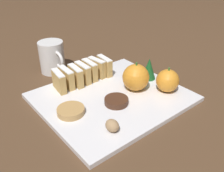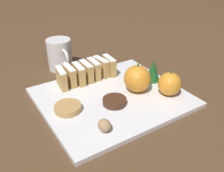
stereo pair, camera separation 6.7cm
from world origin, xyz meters
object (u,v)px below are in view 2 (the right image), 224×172
at_px(orange_near, 170,84).
at_px(walnut, 105,125).
at_px(orange_far, 137,79).
at_px(chocolate_cookie, 115,101).
at_px(coffee_mug, 60,55).

distance_m(orange_near, walnut, 0.23).
distance_m(orange_far, walnut, 0.20).
distance_m(orange_near, orange_far, 0.09).
bearing_deg(chocolate_cookie, orange_far, 104.25).
bearing_deg(walnut, orange_far, 120.85).
xyz_separation_m(orange_near, chocolate_cookie, (-0.04, -0.15, -0.02)).
height_order(walnut, coffee_mug, coffee_mug).
bearing_deg(walnut, chocolate_cookie, 135.01).
bearing_deg(orange_far, walnut, -59.15).
relative_size(orange_near, chocolate_cookie, 1.15).
height_order(orange_far, walnut, orange_far).
distance_m(chocolate_cookie, coffee_mug, 0.30).
xyz_separation_m(orange_far, walnut, (0.10, -0.17, -0.02)).
xyz_separation_m(walnut, chocolate_cookie, (-0.08, 0.08, -0.01)).
height_order(orange_near, orange_far, orange_far).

